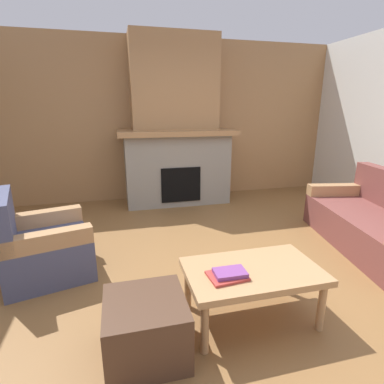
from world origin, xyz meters
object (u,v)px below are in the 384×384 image
(couch, at_px, (379,225))
(coffee_table, at_px, (252,275))
(armchair, at_px, (42,247))
(fireplace, at_px, (176,133))
(ottoman, at_px, (146,327))

(couch, height_order, coffee_table, couch)
(armchair, height_order, coffee_table, armchair)
(fireplace, distance_m, armchair, 2.84)
(fireplace, distance_m, coffee_table, 3.25)
(armchair, bearing_deg, couch, -4.82)
(ottoman, bearing_deg, couch, 18.57)
(couch, height_order, ottoman, couch)
(couch, distance_m, ottoman, 2.91)
(fireplace, bearing_deg, armchair, -129.85)
(coffee_table, bearing_deg, couch, 21.72)
(armchair, height_order, ottoman, armchair)
(ottoman, bearing_deg, coffee_table, 10.59)
(fireplace, height_order, ottoman, fireplace)
(coffee_table, distance_m, ottoman, 0.85)
(couch, height_order, armchair, same)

